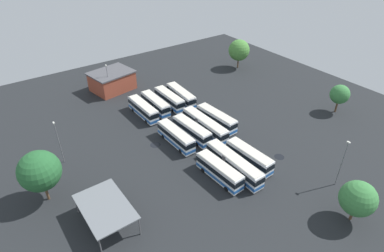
# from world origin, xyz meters

# --- Properties ---
(ground_plane) EXTENTS (105.81, 105.81, 0.00)m
(ground_plane) POSITION_xyz_m (0.00, 0.00, 0.00)
(ground_plane) COLOR black
(bus_row0_slot0) EXTENTS (10.84, 2.67, 3.53)m
(bus_row0_slot0) POSITION_xyz_m (-14.00, -5.97, 1.86)
(bus_row0_slot0) COLOR silver
(bus_row0_slot0) RESTS_ON ground_plane
(bus_row0_slot1) EXTENTS (10.50, 2.63, 3.53)m
(bus_row0_slot1) POSITION_xyz_m (-14.62, -2.21, 1.86)
(bus_row0_slot1) COLOR silver
(bus_row0_slot1) RESTS_ON ground_plane
(bus_row0_slot2) EXTENTS (10.74, 2.60, 3.53)m
(bus_row0_slot2) POSITION_xyz_m (-14.68, 1.91, 1.86)
(bus_row0_slot2) COLOR silver
(bus_row0_slot2) RESTS_ON ground_plane
(bus_row0_slot3) EXTENTS (11.19, 3.13, 3.53)m
(bus_row0_slot3) POSITION_xyz_m (-14.61, 5.45, 1.86)
(bus_row0_slot3) COLOR silver
(bus_row0_slot3) RESTS_ON ground_plane
(bus_row1_slot0) EXTENTS (10.75, 2.74, 3.53)m
(bus_row1_slot0) POSITION_xyz_m (0.21, -5.83, 1.86)
(bus_row1_slot0) COLOR silver
(bus_row1_slot0) RESTS_ON ground_plane
(bus_row1_slot1) EXTENTS (10.74, 3.06, 3.53)m
(bus_row1_slot1) POSITION_xyz_m (0.29, -1.75, 1.86)
(bus_row1_slot1) COLOR silver
(bus_row1_slot1) RESTS_ON ground_plane
(bus_row1_slot2) EXTENTS (13.63, 2.67, 3.53)m
(bus_row1_slot2) POSITION_xyz_m (0.22, 1.84, 1.86)
(bus_row1_slot2) COLOR silver
(bus_row1_slot2) RESTS_ON ground_plane
(bus_row1_slot3) EXTENTS (11.25, 3.19, 3.53)m
(bus_row1_slot3) POSITION_xyz_m (-0.32, 5.70, 1.86)
(bus_row1_slot3) COLOR silver
(bus_row1_slot3) RESTS_ON ground_plane
(bus_row2_slot0) EXTENTS (10.44, 3.03, 3.53)m
(bus_row2_slot0) POSITION_xyz_m (14.07, -5.41, 1.86)
(bus_row2_slot0) COLOR silver
(bus_row2_slot0) RESTS_ON ground_plane
(bus_row2_slot1) EXTENTS (13.61, 2.60, 3.53)m
(bus_row2_slot1) POSITION_xyz_m (14.06, -1.96, 1.86)
(bus_row2_slot1) COLOR silver
(bus_row2_slot1) RESTS_ON ground_plane
(bus_row2_slot2) EXTENTS (10.48, 3.01, 3.53)m
(bus_row2_slot2) POSITION_xyz_m (14.28, 1.91, 1.86)
(bus_row2_slot2) COLOR silver
(bus_row2_slot2) RESTS_ON ground_plane
(depot_building) EXTENTS (10.65, 12.45, 5.29)m
(depot_building) POSITION_xyz_m (-31.84, -6.03, 2.67)
(depot_building) COLOR #99422D
(depot_building) RESTS_ON ground_plane
(maintenance_shelter) EXTENTS (10.55, 6.86, 3.78)m
(maintenance_shelter) POSITION_xyz_m (11.77, -26.29, 3.60)
(maintenance_shelter) COLOR slate
(maintenance_shelter) RESTS_ON ground_plane
(lamp_post_by_building) EXTENTS (0.56, 0.28, 9.29)m
(lamp_post_by_building) POSITION_xyz_m (-7.62, -27.24, 5.06)
(lamp_post_by_building) COLOR slate
(lamp_post_by_building) RESTS_ON ground_plane
(lamp_post_mid_lot) EXTENTS (0.56, 0.28, 8.60)m
(lamp_post_mid_lot) POSITION_xyz_m (-29.38, -8.00, 4.72)
(lamp_post_mid_lot) COLOR slate
(lamp_post_mid_lot) RESTS_ON ground_plane
(lamp_post_near_entrance) EXTENTS (0.56, 0.28, 9.54)m
(lamp_post_near_entrance) POSITION_xyz_m (27.53, 10.78, 5.19)
(lamp_post_near_entrance) COLOR slate
(lamp_post_near_entrance) RESTS_ON ground_plane
(tree_south_edge) EXTENTS (5.64, 5.64, 7.41)m
(tree_south_edge) POSITION_xyz_m (33.71, 5.69, 4.59)
(tree_south_edge) COLOR brown
(tree_south_edge) RESTS_ON ground_plane
(tree_northeast) EXTENTS (4.66, 4.66, 7.20)m
(tree_northeast) POSITION_xyz_m (12.04, 33.89, 4.85)
(tree_northeast) COLOR brown
(tree_northeast) RESTS_ON ground_plane
(tree_east_edge) EXTENTS (6.57, 6.57, 9.16)m
(tree_east_edge) POSITION_xyz_m (-22.96, 33.09, 5.86)
(tree_east_edge) COLOR brown
(tree_east_edge) RESTS_ON ground_plane
(tree_west_edge) EXTENTS (6.87, 6.87, 9.75)m
(tree_west_edge) POSITION_xyz_m (0.93, -32.53, 6.30)
(tree_west_edge) COLOR brown
(tree_west_edge) RESTS_ON ground_plane
(puddle_near_shelter) EXTENTS (2.81, 2.81, 0.01)m
(puddle_near_shelter) POSITION_xyz_m (-8.08, -2.46, 0.00)
(puddle_near_shelter) COLOR black
(puddle_near_shelter) RESTS_ON ground_plane
(puddle_front_lane) EXTENTS (3.95, 3.95, 0.01)m
(puddle_front_lane) POSITION_xyz_m (12.02, 4.28, 0.00)
(puddle_front_lane) COLOR black
(puddle_front_lane) RESTS_ON ground_plane
(puddle_centre_drain) EXTENTS (2.25, 2.25, 0.01)m
(puddle_centre_drain) POSITION_xyz_m (-2.00, -9.71, 0.00)
(puddle_centre_drain) COLOR black
(puddle_centre_drain) RESTS_ON ground_plane
(puddle_back_corner) EXTENTS (2.04, 2.04, 0.01)m
(puddle_back_corner) POSITION_xyz_m (16.22, 8.67, 0.00)
(puddle_back_corner) COLOR black
(puddle_back_corner) RESTS_ON ground_plane
(puddle_between_rows) EXTENTS (1.57, 1.57, 0.01)m
(puddle_between_rows) POSITION_xyz_m (-8.05, -3.44, 0.00)
(puddle_between_rows) COLOR black
(puddle_between_rows) RESTS_ON ground_plane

